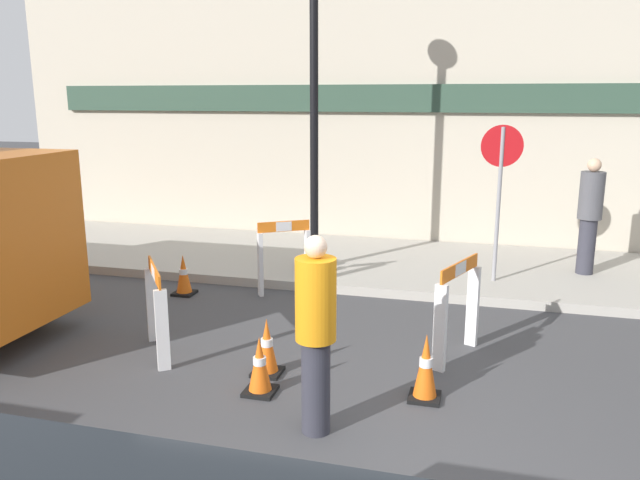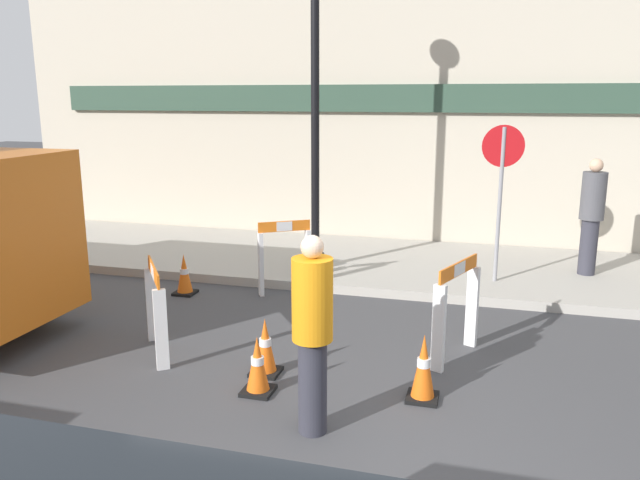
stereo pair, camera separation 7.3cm
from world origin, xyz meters
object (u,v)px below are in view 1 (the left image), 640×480
(streetlamp_post, at_px, (314,55))
(person_worker, at_px, (316,329))
(person_pedestrian, at_px, (590,213))
(stop_sign, at_px, (500,178))

(streetlamp_post, xyz_separation_m, person_worker, (1.30, -4.63, -2.50))
(person_worker, bearing_deg, person_pedestrian, -45.04)
(person_worker, bearing_deg, stop_sign, -34.99)
(streetlamp_post, height_order, person_worker, streetlamp_post)
(streetlamp_post, bearing_deg, stop_sign, 0.20)
(streetlamp_post, bearing_deg, person_worker, -74.32)
(streetlamp_post, xyz_separation_m, person_pedestrian, (4.16, 0.77, -2.33))
(stop_sign, relative_size, person_pedestrian, 1.29)
(stop_sign, bearing_deg, person_worker, 64.00)
(person_worker, relative_size, person_pedestrian, 0.97)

